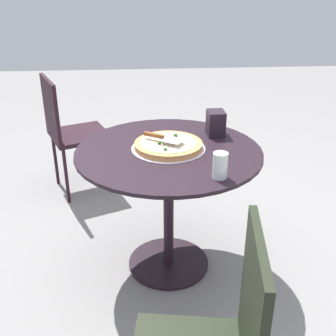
% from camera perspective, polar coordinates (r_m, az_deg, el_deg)
% --- Properties ---
extents(ground_plane, '(10.00, 10.00, 0.00)m').
position_cam_1_polar(ground_plane, '(2.43, 0.07, -12.91)').
color(ground_plane, gray).
extents(patio_table, '(0.93, 0.93, 0.70)m').
position_cam_1_polar(patio_table, '(2.13, 0.08, -1.42)').
color(patio_table, black).
rests_on(patio_table, ground).
extents(pizza_on_tray, '(0.37, 0.37, 0.05)m').
position_cam_1_polar(pizza_on_tray, '(2.07, 0.00, 3.10)').
color(pizza_on_tray, silver).
rests_on(pizza_on_tray, patio_table).
extents(pizza_server, '(0.20, 0.15, 0.02)m').
position_cam_1_polar(pizza_server, '(2.06, -0.74, 4.19)').
color(pizza_server, silver).
rests_on(pizza_server, pizza_on_tray).
extents(drinking_cup, '(0.06, 0.06, 0.11)m').
position_cam_1_polar(drinking_cup, '(1.78, 7.12, 0.35)').
color(drinking_cup, white).
rests_on(drinking_cup, patio_table).
extents(napkin_dispenser, '(0.09, 0.11, 0.13)m').
position_cam_1_polar(napkin_dispenser, '(2.25, 6.53, 6.11)').
color(napkin_dispenser, black).
rests_on(napkin_dispenser, patio_table).
extents(patio_chair_near, '(0.50, 0.50, 0.86)m').
position_cam_1_polar(patio_chair_near, '(3.03, -13.42, 5.40)').
color(patio_chair_near, black).
rests_on(patio_chair_near, ground).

